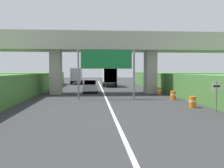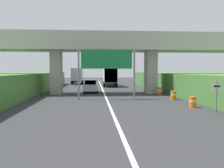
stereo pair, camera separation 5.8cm
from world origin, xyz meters
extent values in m
cube|color=white|center=(0.00, 24.60, 0.00)|extent=(0.20, 89.19, 0.01)
cube|color=#ADA89E|center=(0.00, 30.75, 5.99)|extent=(40.00, 4.80, 1.10)
cube|color=#ADA89E|center=(0.00, 28.53, 7.09)|extent=(40.00, 0.36, 1.10)
cube|color=#ADA89E|center=(0.00, 32.97, 7.09)|extent=(40.00, 0.36, 1.10)
cube|color=#9F9A91|center=(-6.05, 30.75, 2.72)|extent=(1.30, 2.20, 5.44)
cube|color=#9F9A91|center=(6.05, 30.75, 2.72)|extent=(1.30, 2.20, 5.44)
cylinder|color=slate|center=(-2.85, 24.43, 2.57)|extent=(0.18, 0.18, 5.14)
cylinder|color=slate|center=(2.85, 24.43, 2.57)|extent=(0.18, 0.18, 5.14)
cube|color=#167238|center=(0.00, 24.43, 4.09)|extent=(5.20, 0.12, 1.90)
cube|color=white|center=(0.00, 24.42, 4.09)|extent=(4.89, 0.01, 1.67)
cylinder|color=slate|center=(7.40, 16.22, 1.10)|extent=(0.08, 0.08, 2.20)
cube|color=white|center=(7.40, 16.20, 1.85)|extent=(0.60, 0.03, 0.76)
cube|color=black|center=(7.40, 16.18, 1.85)|extent=(0.50, 0.01, 0.12)
cube|color=black|center=(1.57, 44.47, 0.66)|extent=(1.10, 7.30, 0.36)
cube|color=#233D9E|center=(1.57, 47.07, 1.89)|extent=(2.10, 2.10, 2.10)
cube|color=#2D3842|center=(1.57, 48.09, 2.19)|extent=(1.89, 0.06, 0.90)
cube|color=silver|center=(1.57, 43.42, 2.14)|extent=(2.30, 5.20, 2.60)
cube|color=#A8A8A4|center=(1.57, 40.84, 2.14)|extent=(2.21, 0.04, 2.50)
cylinder|color=black|center=(0.60, 47.07, 0.48)|extent=(0.30, 0.96, 0.96)
cylinder|color=black|center=(2.54, 47.07, 0.48)|extent=(0.30, 0.96, 0.96)
cylinder|color=black|center=(0.50, 41.99, 0.48)|extent=(0.30, 0.96, 0.96)
cylinder|color=black|center=(2.64, 41.99, 0.48)|extent=(0.30, 0.96, 0.96)
cylinder|color=black|center=(0.50, 43.68, 0.48)|extent=(0.30, 0.96, 0.96)
cylinder|color=black|center=(2.64, 43.68, 0.48)|extent=(0.30, 0.96, 0.96)
cube|color=black|center=(-4.95, 53.36, 0.66)|extent=(1.10, 7.30, 0.36)
cube|color=silver|center=(-4.95, 55.96, 1.89)|extent=(2.10, 2.10, 2.10)
cube|color=#2D3842|center=(-4.95, 56.98, 2.19)|extent=(1.89, 0.06, 0.90)
cube|color=silver|center=(-4.95, 52.31, 2.14)|extent=(2.30, 5.20, 2.60)
cube|color=#A8A8A6|center=(-4.95, 49.73, 2.14)|extent=(2.21, 0.04, 2.50)
cylinder|color=black|center=(-5.92, 55.96, 0.48)|extent=(0.30, 0.96, 0.96)
cylinder|color=black|center=(-3.98, 55.96, 0.48)|extent=(0.30, 0.96, 0.96)
cylinder|color=black|center=(-6.02, 50.88, 0.48)|extent=(0.30, 0.96, 0.96)
cylinder|color=black|center=(-3.88, 50.88, 0.48)|extent=(0.30, 0.96, 0.96)
cylinder|color=black|center=(-6.02, 52.57, 0.48)|extent=(0.30, 0.96, 0.96)
cylinder|color=black|center=(-3.88, 52.57, 0.48)|extent=(0.30, 0.96, 0.96)
cube|color=orange|center=(1.60, 50.78, 0.70)|extent=(1.76, 4.10, 0.76)
cube|color=orange|center=(1.60, 50.63, 1.40)|extent=(1.56, 1.90, 0.64)
cube|color=#2D3842|center=(1.60, 49.71, 1.40)|extent=(1.44, 0.06, 0.54)
cylinder|color=black|center=(0.78, 52.05, 0.32)|extent=(0.22, 0.64, 0.64)
cylinder|color=black|center=(2.42, 52.05, 0.32)|extent=(0.22, 0.64, 0.64)
cylinder|color=black|center=(0.78, 49.51, 0.32)|extent=(0.22, 0.64, 0.64)
cylinder|color=black|center=(2.42, 49.51, 0.32)|extent=(0.22, 0.64, 0.64)
cube|color=#B2B5B7|center=(-1.78, 32.21, 0.70)|extent=(1.76, 4.10, 0.76)
cube|color=#B2B5B7|center=(-1.78, 32.06, 1.40)|extent=(1.56, 1.90, 0.64)
cube|color=#2D3842|center=(-1.78, 31.14, 1.40)|extent=(1.44, 0.06, 0.54)
cylinder|color=black|center=(-2.60, 33.48, 0.32)|extent=(0.22, 0.64, 0.64)
cylinder|color=black|center=(-0.96, 33.48, 0.32)|extent=(0.22, 0.64, 0.64)
cylinder|color=black|center=(-2.60, 30.94, 0.32)|extent=(0.22, 0.64, 0.64)
cylinder|color=black|center=(-0.96, 30.94, 0.32)|extent=(0.22, 0.64, 0.64)
cylinder|color=orange|center=(6.60, 18.43, 0.45)|extent=(0.56, 0.56, 0.90)
cylinder|color=white|center=(6.60, 18.43, 0.52)|extent=(0.57, 0.57, 0.12)
cylinder|color=orange|center=(6.73, 23.56, 0.45)|extent=(0.56, 0.56, 0.90)
cylinder|color=white|center=(6.73, 23.56, 0.52)|extent=(0.57, 0.57, 0.12)
cylinder|color=orange|center=(6.72, 28.68, 0.45)|extent=(0.56, 0.56, 0.90)
cylinder|color=white|center=(6.72, 28.68, 0.52)|extent=(0.57, 0.57, 0.12)
cylinder|color=orange|center=(6.69, 33.80, 0.45)|extent=(0.56, 0.56, 0.90)
cylinder|color=white|center=(6.69, 33.80, 0.52)|extent=(0.57, 0.57, 0.12)
camera|label=1|loc=(-1.31, -0.33, 2.98)|focal=38.90mm
camera|label=2|loc=(-1.25, -0.33, 2.98)|focal=38.90mm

